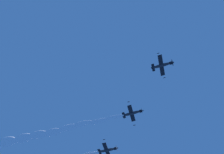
% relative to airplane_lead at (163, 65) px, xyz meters
% --- Properties ---
extents(airplane_lead, '(7.60, 7.42, 3.28)m').
position_rel_airplane_lead_xyz_m(airplane_lead, '(0.00, 0.00, 0.00)').
color(airplane_lead, '#232328').
extents(airplane_left_wingman, '(7.45, 7.44, 3.53)m').
position_rel_airplane_lead_xyz_m(airplane_left_wingman, '(4.81, 18.97, -1.03)').
color(airplane_left_wingman, '#232328').
extents(airplane_right_wingman, '(7.67, 7.48, 2.90)m').
position_rel_airplane_lead_xyz_m(airplane_right_wingman, '(8.97, 36.01, -0.60)').
color(airplane_right_wingman, '#232328').
extents(smoke_trail_left_wingman, '(27.12, 40.73, 3.71)m').
position_rel_airplane_lead_xyz_m(smoke_trail_left_wingman, '(-13.26, 47.28, -1.49)').
color(smoke_trail_left_wingman, white).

